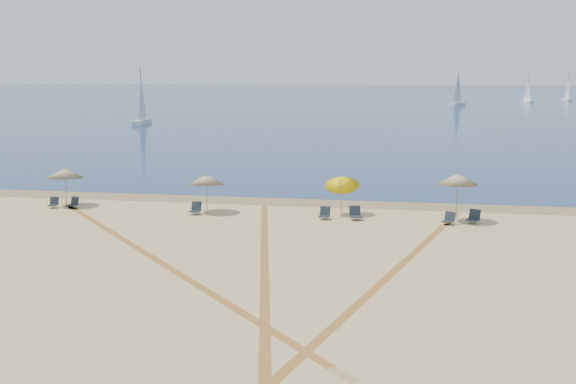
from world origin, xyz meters
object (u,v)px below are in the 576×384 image
at_px(umbrella_1, 65,173).
at_px(chair_3, 196,209).
at_px(sailboat_0, 142,107).
at_px(chair_5, 355,214).
at_px(chair_7, 474,217).
at_px(chair_6, 449,219).
at_px(umbrella_4, 457,179).
at_px(chair_2, 73,203).
at_px(chair_1, 54,203).
at_px(umbrella_3, 342,181).
at_px(sailboat_3, 567,92).
at_px(sailboat_2, 528,94).
at_px(chair_4, 325,214).
at_px(umbrella_2, 206,180).
at_px(sailboat_1, 458,95).

xyz_separation_m(umbrella_1, chair_3, (8.41, -1.11, -1.65)).
bearing_deg(umbrella_1, sailboat_0, 107.87).
bearing_deg(sailboat_0, chair_5, -66.44).
distance_m(chair_7, sailboat_0, 77.71).
bearing_deg(chair_6, umbrella_4, 88.29).
bearing_deg(chair_2, chair_1, -154.93).
distance_m(umbrella_3, sailboat_3, 172.62).
height_order(chair_1, sailboat_2, sailboat_2).
bearing_deg(umbrella_4, chair_4, -174.29).
relative_size(umbrella_1, umbrella_2, 1.03).
relative_size(umbrella_1, chair_7, 2.63).
height_order(umbrella_4, chair_6, umbrella_4).
bearing_deg(umbrella_4, sailboat_1, 86.25).
relative_size(chair_2, sailboat_2, 0.10).
bearing_deg(sailboat_0, umbrella_3, -66.58).
bearing_deg(chair_6, chair_3, -157.83).
bearing_deg(chair_3, chair_1, 179.06).
relative_size(chair_4, sailboat_0, 0.08).
relative_size(umbrella_3, chair_6, 3.22).
bearing_deg(chair_6, chair_4, -158.48).
bearing_deg(sailboat_1, umbrella_3, -65.09).
bearing_deg(chair_3, chair_6, 0.33).
bearing_deg(chair_5, sailboat_3, 58.13).
bearing_deg(chair_5, chair_2, 161.81).
height_order(umbrella_3, sailboat_2, sailboat_2).
height_order(umbrella_1, chair_5, umbrella_1).
distance_m(umbrella_1, chair_3, 8.64).
relative_size(umbrella_1, sailboat_2, 0.31).
height_order(umbrella_2, chair_4, umbrella_2).
bearing_deg(umbrella_4, chair_1, -179.28).
bearing_deg(umbrella_3, sailboat_0, 120.31).
bearing_deg(chair_6, chair_7, 45.79).
xyz_separation_m(umbrella_4, chair_6, (-0.41, -0.89, -1.99)).
bearing_deg(umbrella_1, chair_4, -4.24).
bearing_deg(sailboat_2, chair_1, -126.84).
distance_m(umbrella_2, sailboat_3, 175.39).
relative_size(umbrella_4, sailboat_2, 0.36).
height_order(chair_2, chair_3, chair_3).
relative_size(chair_5, sailboat_1, 0.10).
xyz_separation_m(chair_5, chair_6, (4.92, -0.34, -0.04)).
distance_m(umbrella_2, sailboat_2, 158.55).
bearing_deg(sailboat_1, chair_2, -71.63).
bearing_deg(chair_6, sailboat_3, 99.41).
height_order(umbrella_4, sailboat_2, sailboat_2).
bearing_deg(umbrella_3, chair_4, -120.83).
bearing_deg(sailboat_1, chair_7, -62.02).
xyz_separation_m(umbrella_2, chair_1, (-9.26, -0.32, -1.60)).
height_order(chair_2, chair_5, chair_5).
xyz_separation_m(umbrella_4, chair_1, (-23.11, -0.29, -2.00)).
bearing_deg(chair_2, sailboat_1, 90.75).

